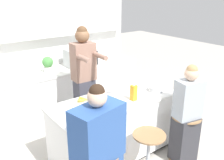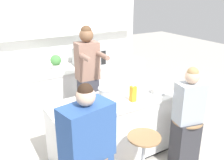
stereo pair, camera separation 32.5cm
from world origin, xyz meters
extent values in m
plane|color=#B2ADA3|center=(0.00, 0.00, 0.00)|extent=(16.00, 16.00, 0.00)
cube|color=silver|center=(0.00, 1.90, 1.35)|extent=(3.21, 0.06, 2.70)
cube|color=white|center=(0.00, 1.79, 1.83)|extent=(2.95, 0.16, 0.75)
cube|color=white|center=(0.00, 1.54, 0.44)|extent=(2.95, 0.63, 0.88)
cube|color=silver|center=(0.00, 1.54, 0.89)|extent=(2.98, 0.66, 0.03)
cube|color=black|center=(0.00, 0.00, 0.03)|extent=(1.65, 0.59, 0.06)
cube|color=white|center=(0.00, 0.00, 0.46)|extent=(1.73, 0.67, 0.79)
cube|color=silver|center=(0.00, 0.00, 0.87)|extent=(1.77, 0.71, 0.03)
cylinder|color=#997047|center=(-0.71, -0.65, 0.66)|extent=(0.39, 0.39, 0.02)
cylinder|color=#B7BABC|center=(0.00, -0.64, 0.33)|extent=(0.04, 0.04, 0.64)
cylinder|color=#997047|center=(0.00, -0.64, 0.66)|extent=(0.39, 0.39, 0.02)
cylinder|color=#997047|center=(0.71, -0.63, 0.01)|extent=(0.38, 0.38, 0.01)
cylinder|color=#B7BABC|center=(0.71, -0.63, 0.33)|extent=(0.04, 0.04, 0.64)
cylinder|color=#997047|center=(0.71, -0.63, 0.66)|extent=(0.39, 0.39, 0.02)
cube|color=#383842|center=(-0.05, 0.71, 0.48)|extent=(0.29, 0.23, 0.96)
cube|color=#896656|center=(-0.05, 0.71, 1.24)|extent=(0.34, 0.23, 0.56)
cylinder|color=#896656|center=(-0.19, 0.45, 1.36)|extent=(0.08, 0.31, 0.07)
cylinder|color=#896656|center=(0.07, 0.44, 1.36)|extent=(0.08, 0.31, 0.07)
sphere|color=brown|center=(-0.05, 0.71, 1.62)|extent=(0.22, 0.22, 0.21)
sphere|color=#513823|center=(-0.05, 0.71, 1.68)|extent=(0.17, 0.17, 0.16)
cube|color=#2D5193|center=(-0.71, -0.64, 0.96)|extent=(0.55, 0.38, 0.57)
sphere|color=#DBB293|center=(-0.71, -0.64, 1.34)|extent=(0.22, 0.22, 0.19)
sphere|color=black|center=(-0.71, -0.64, 1.39)|extent=(0.17, 0.17, 0.15)
cube|color=#333338|center=(0.68, -0.64, 0.34)|extent=(0.35, 0.32, 0.67)
cube|color=#9EA8B2|center=(0.68, -0.64, 0.93)|extent=(0.37, 0.29, 0.51)
sphere|color=#DBB293|center=(0.68, -0.64, 1.27)|extent=(0.21, 0.21, 0.17)
sphere|color=#A37F51|center=(0.68, -0.64, 1.32)|extent=(0.17, 0.17, 0.14)
cylinder|color=#B7BABC|center=(-0.07, 0.07, 0.95)|extent=(0.24, 0.24, 0.15)
cylinder|color=#B7BABC|center=(-0.07, 0.07, 1.03)|extent=(0.25, 0.25, 0.01)
cylinder|color=#B7BABC|center=(-0.21, 0.07, 1.00)|extent=(0.05, 0.01, 0.01)
cylinder|color=#B7BABC|center=(0.08, 0.07, 1.00)|extent=(0.05, 0.01, 0.01)
cylinder|color=#B7BABC|center=(0.63, -0.12, 0.91)|extent=(0.20, 0.20, 0.07)
cylinder|color=white|center=(0.22, 0.21, 0.91)|extent=(0.18, 0.18, 0.07)
cylinder|color=orange|center=(-0.20, -0.25, 0.92)|extent=(0.08, 0.08, 0.08)
torus|color=orange|center=(-0.15, -0.25, 0.92)|extent=(0.04, 0.01, 0.04)
ellipsoid|color=yellow|center=(-0.39, 0.19, 0.91)|extent=(0.13, 0.05, 0.06)
ellipsoid|color=yellow|center=(-0.42, 0.23, 0.91)|extent=(0.10, 0.13, 0.06)
ellipsoid|color=yellow|center=(-0.35, 0.23, 0.91)|extent=(0.11, 0.12, 0.06)
cube|color=gold|center=(0.17, -0.16, 0.98)|extent=(0.07, 0.07, 0.21)
cylinder|color=white|center=(0.17, -0.16, 1.10)|extent=(0.03, 0.03, 0.02)
cube|color=#B2B5B7|center=(0.37, 1.51, 1.07)|extent=(0.53, 0.38, 0.32)
cube|color=black|center=(0.32, 1.31, 1.07)|extent=(0.33, 0.01, 0.24)
cube|color=black|center=(0.56, 1.31, 1.07)|extent=(0.10, 0.01, 0.25)
cylinder|color=beige|center=(-0.26, 1.54, 0.95)|extent=(0.15, 0.15, 0.09)
sphere|color=#478942|center=(-0.26, 1.54, 1.08)|extent=(0.19, 0.19, 0.19)
camera|label=1|loc=(-1.84, -2.36, 2.25)|focal=40.00mm
camera|label=2|loc=(-1.57, -2.54, 2.25)|focal=40.00mm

